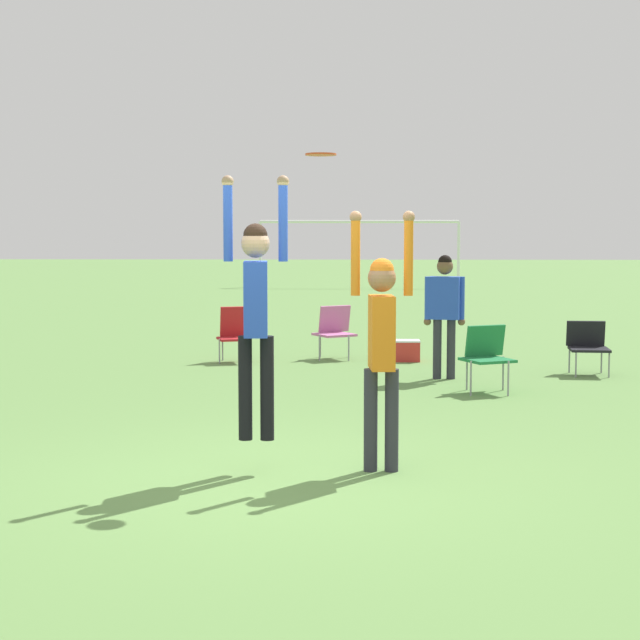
{
  "coord_description": "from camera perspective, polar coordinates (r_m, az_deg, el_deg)",
  "views": [
    {
      "loc": [
        0.6,
        -8.86,
        2.13
      ],
      "look_at": [
        0.3,
        0.57,
        1.3
      ],
      "focal_mm": 60.0,
      "sensor_mm": 36.0,
      "label": 1
    }
  ],
  "objects": [
    {
      "name": "soccer_goal",
      "position": [
        37.77,
        2.1,
        4.58
      ],
      "size": [
        7.1,
        0.1,
        2.35
      ],
      "color": "white",
      "rests_on": "ground_plane"
    },
    {
      "name": "frisbee",
      "position": [
        9.18,
        0.04,
        8.82
      ],
      "size": [
        0.27,
        0.27,
        0.02
      ],
      "color": "#E04C23"
    },
    {
      "name": "person_defending",
      "position": [
        9.22,
        3.31,
        -0.69
      ],
      "size": [
        0.56,
        0.42,
        2.26
      ],
      "rotation": [
        0.0,
        0.0,
        -1.49
      ],
      "color": "#2D2D38",
      "rests_on": "ground_plane"
    },
    {
      "name": "person_spectator_near",
      "position": [
        14.96,
        6.66,
        0.83
      ],
      "size": [
        0.58,
        0.31,
        1.73
      ],
      "rotation": [
        0.0,
        0.0,
        -0.27
      ],
      "color": "#2D2D38",
      "rests_on": "ground_plane"
    },
    {
      "name": "cooler_box",
      "position": [
        16.97,
        4.69,
        -1.63
      ],
      "size": [
        0.39,
        0.34,
        0.33
      ],
      "color": "red",
      "rests_on": "ground_plane"
    },
    {
      "name": "person_jumping",
      "position": [
        9.15,
        -3.45,
        1.12
      ],
      "size": [
        0.57,
        0.43,
        2.27
      ],
      "rotation": [
        0.0,
        0.0,
        1.65
      ],
      "color": "black",
      "rests_on": "ground_plane"
    },
    {
      "name": "camping_chair_2",
      "position": [
        17.24,
        0.78,
        -0.45
      ],
      "size": [
        0.75,
        0.82,
        0.85
      ],
      "rotation": [
        0.0,
        0.0,
        3.68
      ],
      "color": "gray",
      "rests_on": "ground_plane"
    },
    {
      "name": "camping_chair_0",
      "position": [
        15.86,
        14.09,
        -1.24
      ],
      "size": [
        0.59,
        0.62,
        0.76
      ],
      "rotation": [
        0.0,
        0.0,
        3.06
      ],
      "color": "gray",
      "rests_on": "ground_plane"
    },
    {
      "name": "ground_plane",
      "position": [
        9.14,
        -2.04,
        -8.46
      ],
      "size": [
        120.0,
        120.0,
        0.0
      ],
      "primitive_type": "plane",
      "color": "#608C47"
    },
    {
      "name": "camping_chair_3",
      "position": [
        16.9,
        -4.59,
        -0.59
      ],
      "size": [
        0.59,
        0.64,
        0.86
      ],
      "rotation": [
        0.0,
        0.0,
        3.44
      ],
      "color": "gray",
      "rests_on": "ground_plane"
    },
    {
      "name": "camping_chair_1",
      "position": [
        13.92,
        8.87,
        -1.75
      ],
      "size": [
        0.73,
        0.79,
        0.85
      ],
      "rotation": [
        0.0,
        0.0,
        3.57
      ],
      "color": "gray",
      "rests_on": "ground_plane"
    }
  ]
}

